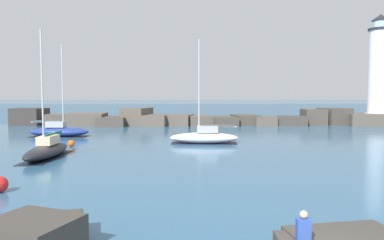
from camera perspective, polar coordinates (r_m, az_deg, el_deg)
The scene contains 9 objects.
open_sea_beyond at distance 116.06m, azimuth 0.72°, elevation 1.69°, with size 400.00×116.00×0.01m.
breakwater_jetty at distance 56.25m, azimuth 2.79°, elevation 0.17°, with size 61.31×7.41×2.55m.
lighthouse at distance 62.32m, azimuth 26.57°, elevation 5.93°, with size 3.99×3.99×16.33m.
sailboat_moored_0 at distance 35.36m, azimuth 1.92°, elevation -2.57°, with size 6.58×2.47×9.74m.
sailboat_moored_2 at distance 43.33m, azimuth -19.65°, elevation -1.58°, with size 6.48×2.23×10.03m.
sailboat_moored_3 at distance 29.44m, azimuth -21.24°, elevation -4.23°, with size 1.96×6.93×9.22m.
mooring_buoy_orange_near at distance 20.13m, azimuth -27.25°, elevation -8.72°, with size 0.77×0.77×0.97m.
mooring_buoy_far_side at distance 34.80m, azimuth -17.92°, elevation -3.40°, with size 0.60×0.60×0.80m.
person_on_rocks at distance 10.65m, azimuth 16.59°, elevation -16.82°, with size 0.36×0.22×1.63m.
Camera 1 is at (-3.06, -8.42, 4.66)m, focal length 35.00 mm.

